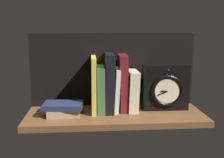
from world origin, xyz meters
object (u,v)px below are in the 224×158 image
at_px(book_maroon_dawkins, 123,83).
at_px(framed_clock, 165,88).
at_px(book_cream_twain, 132,91).
at_px(book_yellow_seinlanguage, 94,84).
at_px(book_stack_side, 63,109).
at_px(book_green_romantic, 100,89).
at_px(book_white_catcher, 116,89).
at_px(book_black_skeptic, 109,83).

height_order(book_maroon_dawkins, framed_clock, book_maroon_dawkins).
height_order(book_cream_twain, framed_clock, framed_clock).
bearing_deg(book_yellow_seinlanguage, book_stack_side, -159.04).
height_order(book_yellow_seinlanguage, book_cream_twain, book_yellow_seinlanguage).
height_order(book_green_romantic, book_cream_twain, book_green_romantic).
bearing_deg(framed_clock, book_white_catcher, 178.85).
distance_m(book_maroon_dawkins, book_stack_side, 0.28).
xyz_separation_m(book_green_romantic, book_white_catcher, (0.07, 0.00, -0.00)).
height_order(book_yellow_seinlanguage, book_white_catcher, book_yellow_seinlanguage).
relative_size(framed_clock, book_stack_side, 1.18).
relative_size(book_yellow_seinlanguage, framed_clock, 1.18).
xyz_separation_m(book_white_catcher, framed_clock, (0.22, -0.00, 0.01)).
bearing_deg(book_white_catcher, book_green_romantic, 180.00).
bearing_deg(book_green_romantic, framed_clock, -0.88).
height_order(book_green_romantic, framed_clock, framed_clock).
bearing_deg(book_stack_side, book_black_skeptic, 14.15).
bearing_deg(book_maroon_dawkins, book_stack_side, -169.08).
distance_m(book_maroon_dawkins, book_cream_twain, 0.05).
relative_size(book_yellow_seinlanguage, book_black_skeptic, 0.95).
bearing_deg(book_stack_side, framed_clock, 5.80).
relative_size(book_black_skeptic, book_white_catcher, 1.33).
bearing_deg(book_stack_side, book_white_catcher, 12.32).
bearing_deg(framed_clock, book_black_skeptic, 178.99).
distance_m(book_green_romantic, book_black_skeptic, 0.05).
height_order(framed_clock, book_stack_side, framed_clock).
height_order(book_black_skeptic, book_maroon_dawkins, book_black_skeptic).
bearing_deg(framed_clock, book_cream_twain, 178.28).
xyz_separation_m(book_white_catcher, book_cream_twain, (0.07, 0.00, -0.01)).
relative_size(book_cream_twain, book_stack_side, 1.03).
xyz_separation_m(book_yellow_seinlanguage, book_white_catcher, (0.10, 0.00, -0.02)).
relative_size(book_black_skeptic, book_maroon_dawkins, 1.02).
distance_m(book_white_catcher, framed_clock, 0.22).
height_order(book_maroon_dawkins, book_stack_side, book_maroon_dawkins).
bearing_deg(book_maroon_dawkins, book_black_skeptic, 180.00).
xyz_separation_m(book_green_romantic, book_black_skeptic, (0.04, 0.00, 0.03)).
distance_m(book_yellow_seinlanguage, book_maroon_dawkins, 0.13).
relative_size(book_maroon_dawkins, book_cream_twain, 1.41).
bearing_deg(book_maroon_dawkins, book_green_romantic, 180.00).
xyz_separation_m(book_yellow_seinlanguage, book_stack_side, (-0.13, -0.05, -0.09)).
bearing_deg(book_green_romantic, book_maroon_dawkins, 0.00).
bearing_deg(book_white_catcher, book_stack_side, -167.68).
xyz_separation_m(book_black_skeptic, book_maroon_dawkins, (0.06, 0.00, -0.00)).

